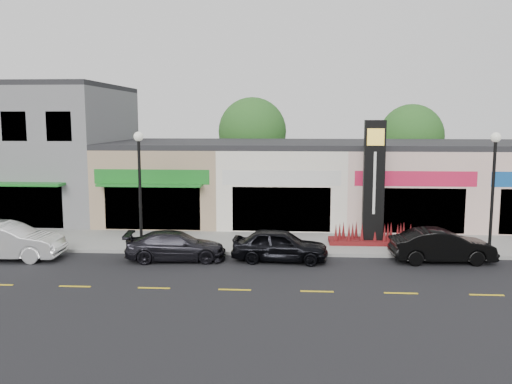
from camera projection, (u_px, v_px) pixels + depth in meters
The scene contains 16 objects.
ground at pixel (314, 269), 22.57m from camera, with size 120.00×120.00×0.00m, color black.
sidewalk at pixel (310, 243), 26.86m from camera, with size 52.00×4.30×0.15m, color gray.
curb at pixel (312, 255), 24.64m from camera, with size 52.00×0.20×0.15m, color gray.
building_grey_2story at pixel (25, 151), 34.54m from camera, with size 12.00×10.95×8.30m.
shop_beige at pixel (172, 179), 34.14m from camera, with size 7.00×10.85×4.80m.
shop_cream at pixel (283, 180), 33.69m from camera, with size 7.00×10.01×4.80m.
shop_pink_w at pixel (397, 181), 33.23m from camera, with size 7.00×10.01×4.80m.
tree_rear_west at pixel (252, 132), 41.41m from camera, with size 5.20×5.20×7.83m.
tree_rear_mid at pixel (411, 136), 40.67m from camera, with size 4.80×4.80×7.29m.
lamp_west_near at pixel (140, 178), 25.10m from camera, with size 0.44×0.44×5.47m.
lamp_east_near at pixel (493, 181), 24.05m from camera, with size 0.44×0.44×5.47m.
pylon_sign at pixel (373, 201), 26.22m from camera, with size 4.20×1.30×6.00m.
car_white_van at pixel (6, 241), 23.99m from camera, with size 4.99×1.74×1.64m, color white.
car_dark_sedan at pixel (176, 246), 23.90m from camera, with size 4.41×1.79×1.28m, color black.
car_black_sedan at pixel (280, 245), 23.72m from camera, with size 4.20×1.69×1.43m, color black.
car_black_conv at pixel (442, 246), 23.55m from camera, with size 4.40×1.53×1.45m, color black.
Camera 1 is at (-0.96, -22.04, 6.23)m, focal length 38.00 mm.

